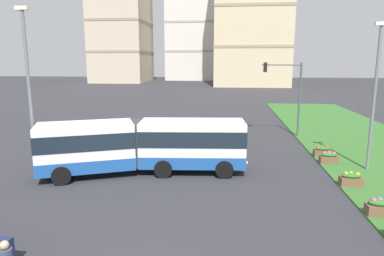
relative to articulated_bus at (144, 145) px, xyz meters
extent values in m
cube|color=white|center=(2.74, 0.61, 0.07)|extent=(6.18, 2.96, 2.55)
cube|color=#1E519E|center=(2.74, 0.61, -0.85)|extent=(6.20, 2.99, 0.70)
cube|color=#19232D|center=(2.74, 0.61, 0.50)|extent=(6.22, 3.01, 0.90)
cube|color=white|center=(-3.12, -0.80, 0.07)|extent=(5.76, 4.27, 2.55)
cube|color=#1E519E|center=(-3.12, -0.80, -0.85)|extent=(5.78, 4.30, 0.70)
cube|color=#19232D|center=(-3.12, -0.80, 0.50)|extent=(5.81, 4.33, 0.90)
cylinder|color=#383838|center=(-0.25, 0.37, 0.07)|extent=(2.40, 2.40, 2.45)
cylinder|color=black|center=(4.44, 1.99, -1.15)|extent=(1.02, 0.36, 1.00)
cylinder|color=black|center=(4.64, -0.50, -1.15)|extent=(1.02, 0.36, 1.00)
cylinder|color=black|center=(1.05, 1.73, -1.15)|extent=(1.02, 0.36, 1.00)
cylinder|color=black|center=(1.25, -0.76, -1.15)|extent=(1.02, 0.36, 1.00)
cylinder|color=black|center=(-4.79, -0.13, -1.15)|extent=(1.03, 0.64, 1.00)
cylinder|color=black|center=(-3.85, -2.44, -1.15)|extent=(1.03, 0.64, 1.00)
sphere|color=#F9EFC6|center=(5.68, 1.74, -0.85)|extent=(0.24, 0.24, 0.24)
sphere|color=#F9EFC6|center=(5.83, -0.05, -0.85)|extent=(0.24, 0.24, 0.24)
sphere|color=tan|center=(-1.08, -11.03, -0.03)|extent=(0.24, 0.24, 0.24)
cylinder|color=#383D51|center=(-1.18, -10.81, -0.50)|extent=(0.10, 0.10, 0.55)
cube|color=brown|center=(11.17, -4.64, -1.35)|extent=(1.10, 0.56, 0.44)
ellipsoid|color=#2D6B28|center=(11.17, -4.64, -1.03)|extent=(0.99, 0.50, 0.28)
sphere|color=#D14C99|center=(10.89, -4.64, -0.93)|extent=(0.20, 0.20, 0.20)
sphere|color=#D14C99|center=(11.17, -4.56, -0.93)|extent=(0.20, 0.20, 0.20)
cube|color=brown|center=(11.17, -1.17, -1.35)|extent=(1.10, 0.56, 0.44)
ellipsoid|color=#2D6B28|center=(11.17, -1.17, -1.03)|extent=(0.99, 0.50, 0.28)
sphere|color=orange|center=(10.89, -1.17, -0.93)|extent=(0.20, 0.20, 0.20)
sphere|color=orange|center=(11.17, -1.09, -0.93)|extent=(0.20, 0.20, 0.20)
sphere|color=orange|center=(11.45, -1.23, -0.93)|extent=(0.20, 0.20, 0.20)
cube|color=brown|center=(11.17, 2.85, -1.35)|extent=(1.10, 0.56, 0.44)
ellipsoid|color=#2D6B28|center=(11.17, 2.85, -1.03)|extent=(0.99, 0.50, 0.28)
sphere|color=#D14C99|center=(10.89, 2.85, -0.93)|extent=(0.20, 0.20, 0.20)
sphere|color=#D14C99|center=(11.17, 2.93, -0.93)|extent=(0.20, 0.20, 0.20)
sphere|color=#D14C99|center=(11.45, 2.79, -0.93)|extent=(0.20, 0.20, 0.20)
cube|color=brown|center=(11.17, 4.42, -1.35)|extent=(1.10, 0.56, 0.44)
ellipsoid|color=#2D6B28|center=(11.17, 4.42, -1.03)|extent=(0.99, 0.50, 0.28)
sphere|color=red|center=(10.89, 4.42, -0.93)|extent=(0.20, 0.20, 0.20)
sphere|color=red|center=(11.17, 4.50, -0.93)|extent=(0.20, 0.20, 0.20)
sphere|color=red|center=(11.45, 4.36, -0.93)|extent=(0.20, 0.20, 0.20)
cylinder|color=#474C51|center=(10.77, 10.85, 1.49)|extent=(0.16, 0.16, 6.28)
cylinder|color=#474C51|center=(9.15, 10.85, 4.43)|extent=(3.24, 0.10, 0.10)
cube|color=black|center=(7.83, 10.85, 4.23)|extent=(0.28, 0.28, 0.80)
sphere|color=red|center=(7.83, 10.85, 4.48)|extent=(0.16, 0.16, 0.16)
sphere|color=yellow|center=(7.83, 10.85, 4.22)|extent=(0.16, 0.16, 0.16)
sphere|color=green|center=(7.83, 10.85, 3.96)|extent=(0.16, 0.16, 0.16)
cylinder|color=slate|center=(-6.14, -0.88, 2.87)|extent=(0.18, 0.18, 9.05)
cube|color=white|center=(-6.14, -0.88, 7.50)|extent=(0.70, 0.28, 0.20)
cylinder|color=slate|center=(13.07, 1.74, 2.51)|extent=(0.18, 0.18, 8.32)
cube|color=white|center=(13.07, 1.74, 6.77)|extent=(0.70, 0.28, 0.20)
cube|color=gray|center=(-27.64, 85.88, 7.35)|extent=(15.69, 18.62, 0.70)
cube|color=gray|center=(-27.64, 85.88, 16.01)|extent=(15.69, 18.62, 0.70)
cube|color=silver|center=(-7.47, 101.81, 16.65)|extent=(16.80, 16.66, 36.61)
cube|color=#A4A099|center=(-7.47, 101.81, 7.85)|extent=(17.00, 16.86, 0.70)
cube|color=#A4A099|center=(-7.47, 101.81, 17.00)|extent=(17.00, 16.86, 0.70)
cube|color=#9C8D6E|center=(10.57, 74.47, 8.16)|extent=(18.94, 17.99, 0.70)
cube|color=#9C8D6E|center=(10.57, 74.47, 17.62)|extent=(18.94, 17.99, 0.70)
camera|label=1|loc=(4.74, -18.80, 4.77)|focal=32.15mm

